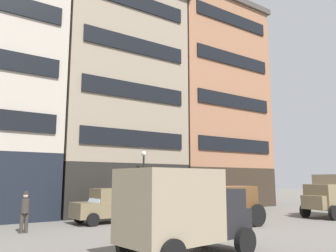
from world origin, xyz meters
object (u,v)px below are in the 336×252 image
at_px(delivery_truck_far, 185,209).
at_px(delivery_truck_near, 334,194).
at_px(sedan_light, 108,206).
at_px(pedestrian_officer, 25,210).
at_px(streetlamp_curbside, 144,174).
at_px(cargo_wagon, 233,203).
at_px(sedan_dark, 214,201).
at_px(draft_horse, 187,203).

bearing_deg(delivery_truck_far, delivery_truck_near, 13.32).
xyz_separation_m(sedan_light, pedestrian_officer, (-4.49, -1.12, 0.07)).
bearing_deg(sedan_light, delivery_truck_near, -23.26).
distance_m(sedan_light, streetlamp_curbside, 3.87).
bearing_deg(delivery_truck_far, pedestrian_officer, 110.29).
relative_size(sedan_light, streetlamp_curbside, 0.91).
relative_size(sedan_light, pedestrian_officer, 2.09).
bearing_deg(cargo_wagon, sedan_dark, 59.29).
xyz_separation_m(delivery_truck_far, streetlamp_curbside, (4.71, 10.43, 1.25)).
bearing_deg(draft_horse, cargo_wagon, -0.03).
height_order(draft_horse, sedan_dark, draft_horse).
xyz_separation_m(sedan_light, streetlamp_curbside, (3.10, 1.50, 1.76)).
height_order(delivery_truck_far, streetlamp_curbside, streetlamp_curbside).
xyz_separation_m(cargo_wagon, draft_horse, (-2.95, 0.00, 0.12)).
relative_size(draft_horse, delivery_truck_near, 0.53).
bearing_deg(delivery_truck_near, pedestrian_officer, 165.78).
bearing_deg(pedestrian_officer, sedan_dark, 2.03).
bearing_deg(delivery_truck_far, cargo_wagon, 33.09).
relative_size(draft_horse, sedan_light, 0.62).
height_order(draft_horse, streetlamp_curbside, streetlamp_curbside).
height_order(sedan_dark, pedestrian_officer, sedan_dark).
height_order(cargo_wagon, delivery_truck_far, delivery_truck_far).
relative_size(cargo_wagon, streetlamp_curbside, 0.72).
distance_m(cargo_wagon, delivery_truck_near, 8.29).
xyz_separation_m(draft_horse, delivery_truck_far, (-3.21, -4.02, 0.15)).
distance_m(pedestrian_officer, streetlamp_curbside, 8.21).
bearing_deg(delivery_truck_far, streetlamp_curbside, 65.68).
bearing_deg(streetlamp_curbside, sedan_light, -154.14).
xyz_separation_m(delivery_truck_far, sedan_dark, (8.65, 8.21, -0.51)).
relative_size(delivery_truck_near, pedestrian_officer, 2.46).
bearing_deg(sedan_dark, pedestrian_officer, -177.97).
xyz_separation_m(sedan_dark, streetlamp_curbside, (-3.94, 2.22, 1.76)).
bearing_deg(delivery_truck_near, sedan_dark, 140.27).
distance_m(draft_horse, sedan_dark, 6.88).
distance_m(delivery_truck_far, sedan_light, 9.08).
bearing_deg(sedan_light, cargo_wagon, -47.15).
bearing_deg(delivery_truck_far, draft_horse, 51.35).
bearing_deg(cargo_wagon, delivery_truck_near, -4.16).
relative_size(delivery_truck_near, delivery_truck_far, 0.98).
xyz_separation_m(cargo_wagon, delivery_truck_near, (8.26, -0.60, 0.28)).
xyz_separation_m(sedan_dark, pedestrian_officer, (-11.54, -0.41, 0.07)).
xyz_separation_m(draft_horse, streetlamp_curbside, (1.50, 6.41, 1.40)).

